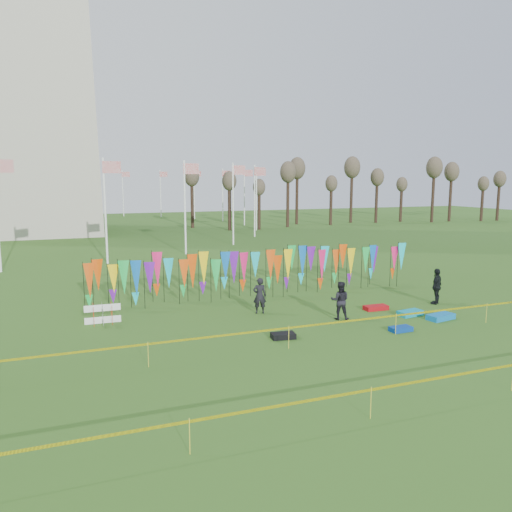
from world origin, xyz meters
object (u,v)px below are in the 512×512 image
object	(u,v)px
box_kite	(103,314)
kite_bag_red	(376,308)
person_right	(437,286)
person_mid	(340,300)
kite_bag_turquoise	(410,313)
kite_bag_black	(283,336)
kite_bag_blue	(401,329)
kite_bag_teal	(441,317)
person_left	(260,296)

from	to	relation	value
box_kite	kite_bag_red	distance (m)	13.02
person_right	person_mid	bearing A→B (deg)	-23.97
kite_bag_turquoise	box_kite	bearing A→B (deg)	164.47
person_right	kite_bag_turquoise	size ratio (longest dim) A/B	1.54
box_kite	kite_bag_black	distance (m)	8.24
kite_bag_blue	kite_bag_teal	distance (m)	2.97
person_right	kite_bag_teal	size ratio (longest dim) A/B	1.41
box_kite	person_right	size ratio (longest dim) A/B	0.48
kite_bag_turquoise	kite_bag_blue	xyz separation A→B (m)	(-1.96, -1.89, -0.02)
box_kite	person_right	xyz separation A→B (m)	(16.41, -2.42, 0.49)
person_right	box_kite	bearing A→B (deg)	-39.24
person_right	kite_bag_red	size ratio (longest dim) A/B	1.57
person_left	box_kite	bearing A→B (deg)	6.45
box_kite	person_mid	distance (m)	10.75
person_mid	kite_bag_turquoise	xyz separation A→B (m)	(3.45, -0.65, -0.77)
person_mid	kite_bag_turquoise	size ratio (longest dim) A/B	1.47
kite_bag_blue	person_right	bearing A→B (deg)	35.16
kite_bag_turquoise	kite_bag_black	size ratio (longest dim) A/B	1.26
person_right	kite_bag_black	world-z (taller)	person_right
kite_bag_red	kite_bag_teal	world-z (taller)	kite_bag_teal
box_kite	kite_bag_black	size ratio (longest dim) A/B	0.92
kite_bag_teal	kite_bag_black	bearing A→B (deg)	179.61
person_right	kite_bag_teal	xyz separation A→B (m)	(-1.81, -2.43, -0.81)
box_kite	kite_bag_red	world-z (taller)	box_kite
person_mid	kite_bag_turquoise	world-z (taller)	person_mid
person_right	kite_bag_black	size ratio (longest dim) A/B	1.94
kite_bag_blue	person_left	bearing A→B (deg)	133.47
kite_bag_red	person_right	bearing A→B (deg)	-1.52
person_left	person_right	distance (m)	9.35
person_left	person_right	size ratio (longest dim) A/B	0.93
box_kite	kite_bag_teal	xyz separation A→B (m)	(14.60, -4.86, -0.32)
box_kite	person_right	distance (m)	16.60
person_left	kite_bag_turquoise	bearing A→B (deg)	169.31
box_kite	kite_bag_black	bearing A→B (deg)	-35.69
kite_bag_black	kite_bag_turquoise	bearing A→B (deg)	8.05
kite_bag_turquoise	kite_bag_teal	world-z (taller)	kite_bag_teal
kite_bag_black	kite_bag_teal	world-z (taller)	kite_bag_teal
person_right	kite_bag_blue	bearing A→B (deg)	4.33
box_kite	kite_bag_teal	world-z (taller)	box_kite
person_left	kite_bag_blue	size ratio (longest dim) A/B	1.83
kite_bag_red	kite_bag_black	size ratio (longest dim) A/B	1.23
person_right	kite_bag_turquoise	bearing A→B (deg)	-3.63
box_kite	kite_bag_red	xyz separation A→B (m)	(12.81, -2.33, -0.34)
box_kite	kite_bag_blue	size ratio (longest dim) A/B	0.93
kite_bag_turquoise	person_mid	bearing A→B (deg)	169.38
person_mid	kite_bag_red	distance (m)	2.78
person_left	person_right	xyz separation A→B (m)	(9.22, -1.54, 0.06)
person_mid	person_right	bearing A→B (deg)	-143.37
kite_bag_red	person_left	bearing A→B (deg)	165.58
kite_bag_teal	kite_bag_red	bearing A→B (deg)	125.37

